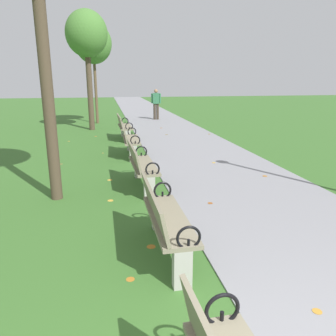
{
  "coord_description": "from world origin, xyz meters",
  "views": [
    {
      "loc": [
        -1.18,
        -1.09,
        2.18
      ],
      "look_at": [
        -0.05,
        4.81,
        0.55
      ],
      "focal_mm": 35.25,
      "sensor_mm": 36.0,
      "label": 1
    }
  ],
  "objects_px": {
    "park_bench_2": "(165,218)",
    "pedestrian_walking": "(156,103)",
    "tree_3": "(93,44)",
    "park_bench_4": "(130,139)",
    "tree_2": "(87,35)",
    "park_bench_5": "(124,126)",
    "park_bench_3": "(141,165)"
  },
  "relations": [
    {
      "from": "park_bench_2",
      "to": "park_bench_5",
      "type": "bearing_deg",
      "value": 90.0
    },
    {
      "from": "tree_2",
      "to": "tree_3",
      "type": "relative_size",
      "value": 1.03
    },
    {
      "from": "tree_2",
      "to": "tree_3",
      "type": "height_order",
      "value": "tree_2"
    },
    {
      "from": "park_bench_3",
      "to": "tree_2",
      "type": "distance_m",
      "value": 9.14
    },
    {
      "from": "park_bench_2",
      "to": "tree_3",
      "type": "relative_size",
      "value": 0.34
    },
    {
      "from": "park_bench_5",
      "to": "park_bench_3",
      "type": "bearing_deg",
      "value": -90.0
    },
    {
      "from": "park_bench_2",
      "to": "park_bench_5",
      "type": "distance_m",
      "value": 8.38
    },
    {
      "from": "tree_2",
      "to": "pedestrian_walking",
      "type": "bearing_deg",
      "value": 42.62
    },
    {
      "from": "park_bench_2",
      "to": "park_bench_5",
      "type": "height_order",
      "value": "same"
    },
    {
      "from": "tree_2",
      "to": "park_bench_3",
      "type": "bearing_deg",
      "value": -81.56
    },
    {
      "from": "park_bench_3",
      "to": "tree_3",
      "type": "height_order",
      "value": "tree_3"
    },
    {
      "from": "park_bench_4",
      "to": "tree_3",
      "type": "xyz_separation_m",
      "value": [
        -1.04,
        7.6,
        3.31
      ]
    },
    {
      "from": "park_bench_4",
      "to": "pedestrian_walking",
      "type": "bearing_deg",
      "value": 76.13
    },
    {
      "from": "tree_2",
      "to": "park_bench_2",
      "type": "bearing_deg",
      "value": -83.6
    },
    {
      "from": "park_bench_4",
      "to": "park_bench_2",
      "type": "bearing_deg",
      "value": -90.0
    },
    {
      "from": "park_bench_2",
      "to": "park_bench_3",
      "type": "distance_m",
      "value": 2.71
    },
    {
      "from": "park_bench_2",
      "to": "park_bench_5",
      "type": "xyz_separation_m",
      "value": [
        0.0,
        8.38,
        0.0
      ]
    },
    {
      "from": "park_bench_4",
      "to": "tree_3",
      "type": "bearing_deg",
      "value": 97.82
    },
    {
      "from": "park_bench_2",
      "to": "park_bench_3",
      "type": "height_order",
      "value": "same"
    },
    {
      "from": "park_bench_3",
      "to": "tree_2",
      "type": "height_order",
      "value": "tree_2"
    },
    {
      "from": "park_bench_5",
      "to": "tree_3",
      "type": "height_order",
      "value": "tree_3"
    },
    {
      "from": "park_bench_4",
      "to": "pedestrian_walking",
      "type": "height_order",
      "value": "pedestrian_walking"
    },
    {
      "from": "tree_3",
      "to": "park_bench_2",
      "type": "bearing_deg",
      "value": -85.51
    },
    {
      "from": "park_bench_2",
      "to": "park_bench_3",
      "type": "relative_size",
      "value": 0.99
    },
    {
      "from": "tree_3",
      "to": "pedestrian_walking",
      "type": "xyz_separation_m",
      "value": [
        3.14,
        0.88,
        -2.86
      ]
    },
    {
      "from": "park_bench_2",
      "to": "pedestrian_walking",
      "type": "bearing_deg",
      "value": 81.59
    },
    {
      "from": "park_bench_4",
      "to": "tree_2",
      "type": "distance_m",
      "value": 6.51
    },
    {
      "from": "park_bench_5",
      "to": "pedestrian_walking",
      "type": "distance_m",
      "value": 6.16
    },
    {
      "from": "park_bench_4",
      "to": "park_bench_3",
      "type": "bearing_deg",
      "value": -90.0
    },
    {
      "from": "tree_3",
      "to": "pedestrian_walking",
      "type": "height_order",
      "value": "tree_3"
    },
    {
      "from": "pedestrian_walking",
      "to": "park_bench_3",
      "type": "bearing_deg",
      "value": -100.36
    },
    {
      "from": "park_bench_4",
      "to": "tree_2",
      "type": "bearing_deg",
      "value": 102.96
    }
  ]
}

